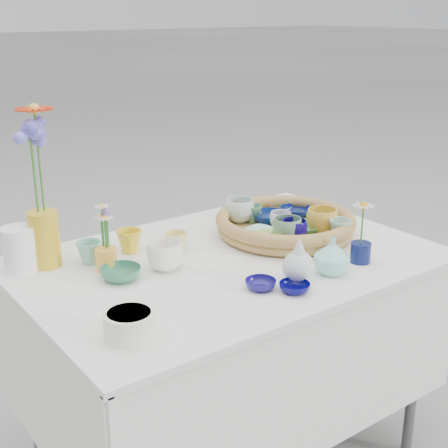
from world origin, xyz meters
TOP-DOWN VIEW (x-y plane):
  - wicker_tray at (0.28, 0.05)m, footprint 0.47×0.47m
  - tray_ceramic_0 at (0.28, 0.13)m, footprint 0.14×0.14m
  - tray_ceramic_1 at (0.40, 0.13)m, footprint 0.14×0.14m
  - tray_ceramic_2 at (0.36, -0.04)m, footprint 0.12×0.12m
  - tray_ceramic_3 at (0.32, -0.01)m, footprint 0.13×0.13m
  - tray_ceramic_4 at (0.22, -0.03)m, footprint 0.11×0.11m
  - tray_ceramic_5 at (0.18, 0.06)m, footprint 0.11×0.11m
  - tray_ceramic_6 at (0.21, 0.21)m, footprint 0.14×0.14m
  - tray_ceramic_7 at (0.28, 0.07)m, footprint 0.09×0.09m
  - tray_ceramic_8 at (0.39, 0.20)m, footprint 0.08×0.08m
  - tray_ceramic_9 at (0.24, -0.04)m, footprint 0.09×0.09m
  - tray_ceramic_10 at (0.16, -0.00)m, footprint 0.11×0.11m
  - tray_ceramic_11 at (0.36, -0.13)m, footprint 0.09×0.09m
  - tray_ceramic_12 at (0.24, 0.18)m, footprint 0.09×0.09m
  - loose_ceramic_0 at (-0.22, 0.22)m, footprint 0.10×0.10m
  - loose_ceramic_1 at (-0.10, 0.13)m, footprint 0.07×0.07m
  - loose_ceramic_2 at (-0.34, 0.05)m, footprint 0.14×0.14m
  - loose_ceramic_3 at (-0.20, 0.04)m, footprint 0.13×0.13m
  - loose_ceramic_4 at (-0.06, -0.24)m, footprint 0.11×0.11m
  - loose_ceramic_5 at (-0.36, 0.21)m, footprint 0.10×0.10m
  - loose_ceramic_6 at (-0.00, -0.31)m, footprint 0.09×0.09m
  - fluted_bowl at (-0.48, -0.26)m, footprint 0.12×0.12m
  - bud_vase_paleblue at (0.05, -0.26)m, footprint 0.12×0.12m
  - bud_vase_seafoam at (0.17, -0.27)m, footprint 0.11×0.11m
  - bud_vase_cobalt at (0.30, -0.27)m, footprint 0.08×0.08m
  - single_daisy at (0.30, -0.27)m, footprint 0.09×0.09m
  - tall_vase_yellow at (-0.47, 0.27)m, footprint 0.10×0.10m
  - gerbera at (-0.46, 0.28)m, footprint 0.16×0.16m
  - hydrangea at (-0.48, 0.28)m, footprint 0.10×0.10m
  - white_pitcher at (-0.55, 0.28)m, footprint 0.14×0.10m
  - daisy_cup at (-0.34, 0.13)m, footprint 0.08×0.08m
  - daisy_posy at (-0.34, 0.14)m, footprint 0.08×0.08m

SIDE VIEW (x-z plane):
  - loose_ceramic_6 at x=0.00m, z-range 0.77..0.79m
  - loose_ceramic_4 at x=-0.06m, z-range 0.77..0.79m
  - loose_ceramic_2 at x=-0.34m, z-range 0.77..0.80m
  - tray_ceramic_5 at x=0.18m, z-range 0.78..0.81m
  - tray_ceramic_8 at x=0.39m, z-range 0.78..0.81m
  - bud_vase_cobalt at x=0.30m, z-range 0.77..0.83m
  - fluted_bowl at x=-0.48m, z-range 0.77..0.83m
  - tray_ceramic_10 at x=0.16m, z-range 0.78..0.81m
  - tray_ceramic_3 at x=0.32m, z-range 0.78..0.81m
  - loose_ceramic_1 at x=-0.10m, z-range 0.77..0.83m
  - daisy_cup at x=-0.34m, z-range 0.77..0.83m
  - loose_ceramic_5 at x=-0.36m, z-range 0.77..0.83m
  - tray_ceramic_1 at x=0.40m, z-range 0.78..0.82m
  - loose_ceramic_0 at x=-0.22m, z-range 0.77..0.84m
  - tray_ceramic_0 at x=0.28m, z-range 0.78..0.82m
  - wicker_tray at x=0.28m, z-range 0.77..0.84m
  - loose_ceramic_3 at x=-0.20m, z-range 0.77..0.85m
  - tray_ceramic_7 at x=0.28m, z-range 0.78..0.84m
  - tray_ceramic_12 at x=0.24m, z-range 0.78..0.85m
  - tray_ceramic_9 at x=0.24m, z-range 0.78..0.85m
  - tray_ceramic_11 at x=0.36m, z-range 0.78..0.85m
  - bud_vase_seafoam at x=0.17m, z-range 0.77..0.88m
  - tray_ceramic_4 at x=0.22m, z-range 0.78..0.86m
  - tray_ceramic_6 at x=0.21m, z-range 0.78..0.87m
  - tray_ceramic_2 at x=0.36m, z-range 0.78..0.87m
  - white_pitcher at x=-0.55m, z-range 0.77..0.90m
  - bud_vase_paleblue at x=0.05m, z-range 0.77..0.90m
  - tall_vase_yellow at x=-0.47m, z-range 0.77..0.93m
  - single_daisy at x=0.30m, z-range 0.82..0.95m
  - daisy_posy at x=-0.34m, z-range 0.83..0.97m
  - hydrangea at x=-0.48m, z-range 0.89..1.20m
  - gerbera at x=-0.46m, z-range 0.92..1.24m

